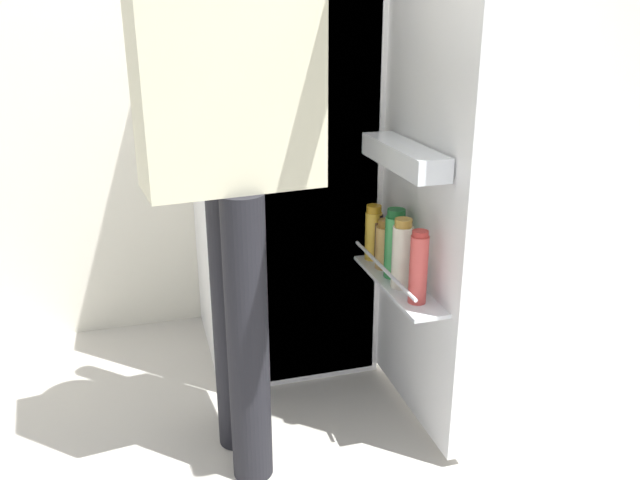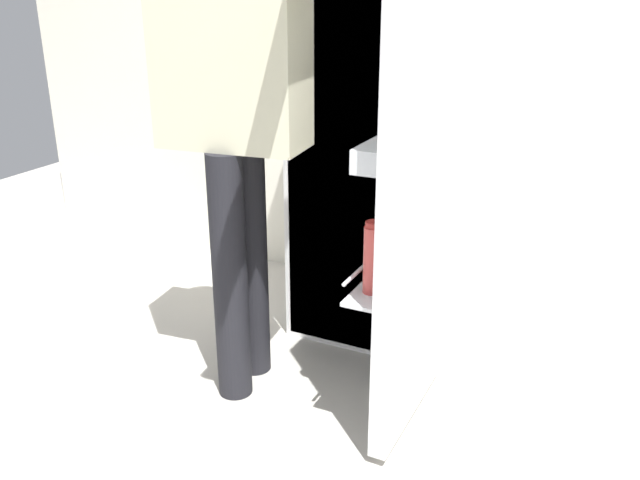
# 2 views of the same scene
# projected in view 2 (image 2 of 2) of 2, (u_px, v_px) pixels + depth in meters

# --- Properties ---
(ground_plane) EXTENTS (6.62, 6.62, 0.00)m
(ground_plane) POSITION_uv_depth(u_px,v_px,m) (327.00, 382.00, 2.51)
(ground_plane) COLOR #B7B2A8
(kitchen_wall) EXTENTS (4.40, 0.10, 2.58)m
(kitchen_wall) POSITION_uv_depth(u_px,v_px,m) (426.00, 4.00, 2.84)
(kitchen_wall) COLOR silver
(kitchen_wall) RESTS_ON ground_plane
(refrigerator) EXTENTS (0.67, 1.26, 1.64)m
(refrigerator) POSITION_uv_depth(u_px,v_px,m) (392.00, 136.00, 2.64)
(refrigerator) COLOR white
(refrigerator) RESTS_ON ground_plane
(person) EXTENTS (0.64, 0.77, 1.77)m
(person) POSITION_uv_depth(u_px,v_px,m) (235.00, 86.00, 2.13)
(person) COLOR black
(person) RESTS_ON ground_plane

